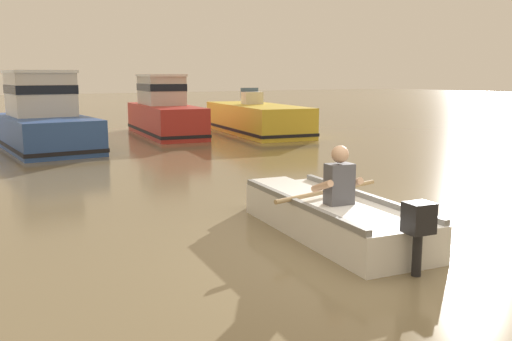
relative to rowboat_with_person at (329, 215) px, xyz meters
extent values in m
plane|color=#7A6B4C|center=(0.17, -1.25, -0.25)|extent=(120.00, 120.00, 0.00)
cube|color=white|center=(-0.01, -0.07, -0.03)|extent=(1.53, 3.23, 0.44)
cube|color=white|center=(0.24, 1.64, -0.03)|extent=(0.66, 0.48, 0.42)
cube|color=gray|center=(-0.52, 0.00, 0.22)|extent=(0.51, 3.02, 0.08)
cube|color=gray|center=(0.49, -0.14, 0.22)|extent=(0.51, 3.02, 0.08)
cube|color=white|center=(-0.03, -0.17, 0.15)|extent=(1.04, 0.42, 0.06)
cylinder|color=black|center=(-0.25, -1.70, 0.02)|extent=(0.11, 0.11, 0.54)
cube|color=black|center=(-0.25, -1.70, 0.37)|extent=(0.31, 0.28, 0.32)
cube|color=#4C4C51|center=(-0.03, -0.22, 0.45)|extent=(0.37, 0.27, 0.52)
sphere|color=tan|center=(-0.03, -0.22, 0.83)|extent=(0.22, 0.22, 0.22)
cylinder|color=tan|center=(-0.24, -0.14, 0.43)|extent=(0.15, 0.43, 0.23)
cylinder|color=tan|center=(0.19, -0.20, 0.43)|extent=(0.15, 0.43, 0.23)
cylinder|color=tan|center=(0.19, 0.26, 0.25)|extent=(1.98, 0.40, 0.06)
cube|color=#2D519E|center=(-1.33, 10.68, 0.21)|extent=(2.09, 4.60, 0.93)
cube|color=black|center=(-1.33, 10.68, -0.09)|extent=(2.13, 4.64, 0.10)
cube|color=silver|center=(-1.33, 11.09, 1.27)|extent=(1.61, 1.94, 1.19)
cube|color=black|center=(-1.33, 11.09, 1.42)|extent=(1.64, 1.97, 0.24)
cube|color=white|center=(-1.33, 11.09, 1.90)|extent=(1.69, 2.04, 0.08)
cube|color=#B72D28|center=(2.99, 12.46, 0.27)|extent=(2.31, 5.26, 1.04)
cube|color=black|center=(2.99, 12.46, -0.07)|extent=(2.36, 5.31, 0.10)
cube|color=beige|center=(3.06, 12.91, 1.27)|extent=(1.53, 2.29, 0.97)
cube|color=black|center=(3.06, 12.91, 1.39)|extent=(1.57, 2.33, 0.24)
cube|color=white|center=(3.06, 12.91, 1.80)|extent=(1.61, 2.41, 0.08)
cube|color=gold|center=(6.01, 11.30, 0.26)|extent=(2.93, 5.95, 1.02)
cube|color=black|center=(6.01, 11.30, -0.07)|extent=(2.98, 5.99, 0.10)
cube|color=silver|center=(6.09, 11.72, 0.99)|extent=(0.76, 0.61, 0.44)
cube|color=slate|center=(6.14, 11.98, 1.17)|extent=(0.68, 0.16, 0.36)
camera|label=1|loc=(-4.57, -5.45, 1.80)|focal=38.85mm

